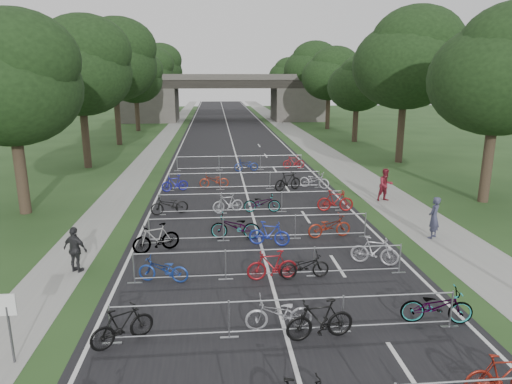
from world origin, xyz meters
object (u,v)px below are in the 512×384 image
at_px(park_sign, 8,316).
at_px(pedestrian_a, 434,218).
at_px(overpass_bridge, 226,97).
at_px(pedestrian_b, 386,185).
at_px(pedestrian_c, 75,250).

relative_size(park_sign, pedestrian_a, 1.00).
bearing_deg(overpass_bridge, pedestrian_a, -82.20).
bearing_deg(pedestrian_b, pedestrian_c, -160.72).
bearing_deg(pedestrian_b, park_sign, -147.18).
bearing_deg(overpass_bridge, park_sign, -96.26).
relative_size(overpass_bridge, pedestrian_c, 18.59).
bearing_deg(park_sign, pedestrian_b, 43.39).
relative_size(park_sign, pedestrian_b, 1.00).
xyz_separation_m(overpass_bridge, pedestrian_c, (-6.80, -56.66, -2.70)).
height_order(park_sign, pedestrian_b, pedestrian_b).
height_order(park_sign, pedestrian_a, park_sign).
distance_m(overpass_bridge, park_sign, 62.41).
relative_size(overpass_bridge, pedestrian_a, 17.03).
distance_m(park_sign, pedestrian_b, 19.80).
height_order(overpass_bridge, pedestrian_c, overpass_bridge).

